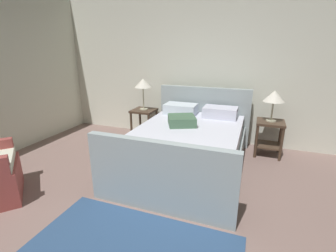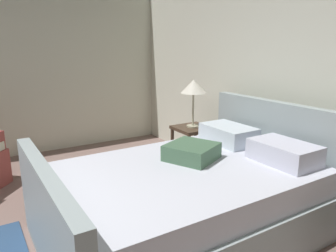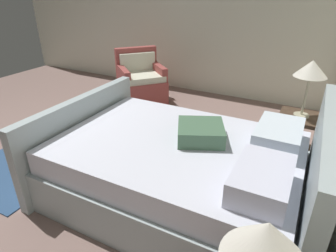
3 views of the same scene
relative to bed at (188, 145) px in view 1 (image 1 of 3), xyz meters
The scene contains 6 objects.
wall_back 1.71m from the bed, 85.51° to the left, with size 6.38×0.12×2.80m, color silver.
bed is the anchor object (origin of this frame).
nightstand_right 1.46m from the bed, 37.30° to the left, with size 0.44×0.44×0.60m.
table_lamp_right 1.61m from the bed, 37.30° to the left, with size 0.33×0.33×0.51m.
nightstand_left 1.45m from the bed, 143.27° to the left, with size 0.44×0.44×0.60m.
table_lamp_left 1.63m from the bed, 143.27° to the left, with size 0.32×0.32×0.60m.
Camera 1 is at (0.81, -1.25, 1.74)m, focal length 25.63 mm.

